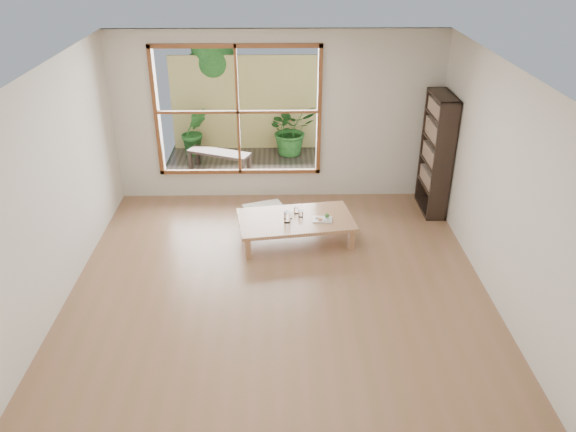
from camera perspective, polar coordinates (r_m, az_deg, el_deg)
name	(u,v)px	position (r m, az deg, el deg)	size (l,w,h in m)	color
ground	(279,279)	(7.00, -0.94, -6.45)	(5.00, 5.00, 0.00)	#916448
low_table	(296,221)	(7.69, 0.78, -0.52)	(1.66, 1.09, 0.34)	tan
floor_cushion	(266,212)	(8.49, -2.24, 0.41)	(0.59, 0.59, 0.09)	beige
bookshelf	(436,154)	(8.59, 14.84, 6.07)	(0.29, 0.81, 1.80)	black
glass_tall	(287,217)	(7.53, -0.09, -0.13)	(0.08, 0.08, 0.16)	silver
glass_mid	(301,214)	(7.69, 1.31, 0.22)	(0.07, 0.07, 0.10)	silver
glass_short	(296,211)	(7.78, 0.83, 0.55)	(0.07, 0.07, 0.08)	silver
glass_small	(290,216)	(7.65, 0.23, 0.01)	(0.06, 0.06, 0.07)	silver
food_tray	(323,219)	(7.64, 3.60, -0.26)	(0.27, 0.21, 0.08)	white
deck	(245,168)	(10.17, -4.40, 4.86)	(2.80, 2.00, 0.05)	#3A332A
garden_bench	(219,155)	(9.96, -7.01, 6.19)	(1.15, 0.73, 0.35)	black
bamboo_fence	(246,104)	(10.81, -4.30, 11.32)	(2.80, 0.06, 1.80)	tan
shrub_right	(291,129)	(10.58, 0.33, 8.80)	(0.87, 0.75, 0.96)	#2C6625
shrub_left	(194,131)	(10.70, -9.49, 8.47)	(0.50, 0.40, 0.90)	#2C6625
garden_tree	(209,61)	(10.98, -8.02, 15.31)	(1.04, 0.85, 2.22)	#4C3D2D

